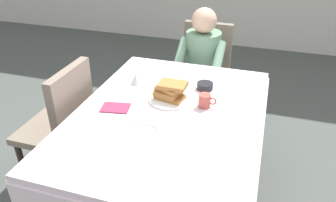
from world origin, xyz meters
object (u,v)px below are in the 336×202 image
Objects in this scene: syrup_pitcher at (136,79)px; breakfast_stack at (170,91)px; bowl_butter at (205,86)px; dining_table_main at (169,124)px; fork_left_of_plate at (141,97)px; chair_diner at (204,68)px; chair_left_side at (63,120)px; diner_person at (202,60)px; knife_right_of_plate at (198,106)px; plate_breakfast at (170,99)px; spoon_near_edge at (146,125)px; cup_coffee at (205,101)px.

breakfast_stack is at bearing -26.76° from syrup_pitcher.
dining_table_main is at bearing -112.13° from bowl_butter.
breakfast_stack reaches higher than fork_left_of_plate.
chair_diner and chair_left_side have the same top height.
syrup_pitcher is at bearing 153.24° from breakfast_stack.
dining_table_main is 0.22m from breakfast_stack.
fork_left_of_plate is at bearing 150.88° from dining_table_main.
syrup_pitcher is at bearing 138.67° from dining_table_main.
diner_person is 5.60× the size of knife_right_of_plate.
plate_breakfast reaches higher than spoon_near_edge.
knife_right_of_plate is (0.17, -1.04, 0.21)m from chair_diner.
chair_left_side reaches higher than syrup_pitcher.
diner_person is 0.88m from breakfast_stack.
chair_left_side is at bearing 108.43° from fork_left_of_plate.
diner_person is at bearing 4.25° from knife_right_of_plate.
chair_left_side reaches higher than spoon_near_edge.
chair_diner is at bearing 88.85° from breakfast_stack.
fork_left_of_plate is at bearing -175.10° from breakfast_stack.
chair_diner is 1.05m from plate_breakfast.
syrup_pitcher is at bearing 162.79° from cup_coffee.
chair_diner is 1.08m from knife_right_of_plate.
chair_left_side is at bearing 53.30° from diner_person.
diner_person is 7.47× the size of spoon_near_edge.
plate_breakfast is (-0.03, 0.15, 0.10)m from dining_table_main.
syrup_pitcher is (-0.29, 0.15, -0.03)m from breakfast_stack.
bowl_butter is 0.24m from knife_right_of_plate.
chair_diner is 1.09m from fork_left_of_plate.
cup_coffee is 0.42m from fork_left_of_plate.
chair_left_side reaches higher than plate_breakfast.
bowl_butter is 0.55× the size of knife_right_of_plate.
chair_diner is at bearing -5.87° from fork_left_of_plate.
syrup_pitcher reaches higher than plate_breakfast.
dining_table_main is 0.18m from plate_breakfast.
diner_person is 1.19m from spoon_near_edge.
plate_breakfast reaches higher than fork_left_of_plate.
cup_coffee reaches higher than dining_table_main.
knife_right_of_plate is (0.19, -0.02, -0.07)m from breakfast_stack.
plate_breakfast is at bearing -26.13° from syrup_pitcher.
syrup_pitcher reaches higher than bowl_butter.
breakfast_stack is at bearing 90.47° from spoon_near_edge.
breakfast_stack is at bearing -79.59° from fork_left_of_plate.
syrup_pitcher is at bearing 64.67° from knife_right_of_plate.
syrup_pitcher is at bearing 126.94° from spoon_near_edge.
bowl_butter reaches higher than plate_breakfast.
cup_coffee is 0.41m from spoon_near_edge.
dining_table_main is at bearing -113.61° from fork_left_of_plate.
bowl_butter is at bearing 67.87° from dining_table_main.
dining_table_main is at bearing -76.49° from plate_breakfast.
fork_left_of_plate is (-0.22, 0.13, 0.09)m from dining_table_main.
chair_left_side is 8.23× the size of cup_coffee.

